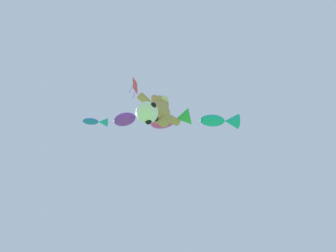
% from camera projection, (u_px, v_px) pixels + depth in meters
% --- Properties ---
extents(teddy_bear_kite, '(2.51, 1.11, 2.55)m').
position_uv_depth(teddy_bear_kite, '(159.00, 110.00, 12.91)').
color(teddy_bear_kite, tan).
extents(soccer_ball_kite, '(1.05, 1.05, 0.97)m').
position_uv_depth(soccer_ball_kite, '(147.00, 113.00, 10.99)').
color(soccer_ball_kite, white).
extents(fish_kite_teal, '(2.32, 1.99, 0.91)m').
position_uv_depth(fish_kite_teal, '(222.00, 121.00, 15.55)').
color(fish_kite_teal, '#19ADB2').
extents(fish_kite_magenta, '(2.26, 2.47, 1.04)m').
position_uv_depth(fish_kite_magenta, '(173.00, 120.00, 15.70)').
color(fish_kite_magenta, '#E53F9E').
extents(fish_kite_violet, '(2.09, 2.33, 1.06)m').
position_uv_depth(fish_kite_violet, '(133.00, 117.00, 16.49)').
color(fish_kite_violet, purple).
extents(fish_kite_cobalt, '(1.54, 1.25, 0.53)m').
position_uv_depth(fish_kite_cobalt, '(97.00, 122.00, 16.44)').
color(fish_kite_cobalt, blue).
extents(diamond_kite, '(0.95, 0.81, 2.92)m').
position_uv_depth(diamond_kite, '(135.00, 87.00, 17.28)').
color(diamond_kite, red).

